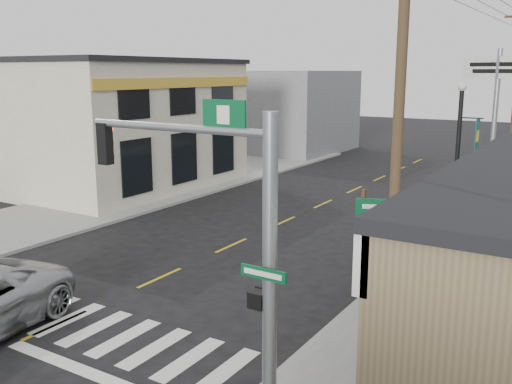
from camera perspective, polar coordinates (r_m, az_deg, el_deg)
The scene contains 15 objects.
ground at distance 15.79m, azimuth -19.40°, elevation -12.45°, with size 140.00×140.00×0.00m, color black.
sidewalk_left at distance 30.56m, azimuth -11.22°, elevation -0.13°, with size 6.00×38.00×0.13m, color gray.
center_line at distance 21.32m, azimuth -2.47°, elevation -5.35°, with size 0.12×56.00×0.01m, color gold.
crosswalk at distance 16.02m, azimuth -18.27°, elevation -12.00°, with size 11.00×2.20×0.01m, color silver.
left_building at distance 33.58m, azimuth -15.33°, elevation 6.51°, with size 12.00×12.00×6.80m, color beige.
bldg_distant_left at distance 46.69m, azimuth 2.90°, elevation 8.09°, with size 9.00×10.00×6.40m, color gray.
traffic_signal_pole at distance 10.03m, azimuth -1.98°, elevation -4.17°, with size 4.54×0.37×5.75m.
guide_sign at distance 16.78m, azimuth 12.69°, elevation -3.40°, with size 1.64×0.14×2.87m.
fire_hydrant at distance 17.28m, azimuth 13.28°, elevation -8.09°, with size 0.22×0.22×0.71m.
ped_crossing_sign at distance 18.62m, azimuth 18.32°, elevation -1.89°, with size 1.12×0.08×2.87m.
lamp_post at distance 20.91m, azimuth 19.65°, elevation 3.52°, with size 0.76×0.60×5.86m.
dance_center_sign at distance 25.91m, azimuth 22.94°, elevation 9.11°, with size 3.36×0.21×7.14m.
bare_tree at distance 13.25m, azimuth 16.06°, elevation -1.26°, with size 2.09×2.09×4.18m.
shrub_front at distance 15.15m, azimuth 15.51°, elevation -10.67°, with size 1.33×1.33×0.99m, color #1B3416.
utility_pole_near at distance 12.21m, azimuth 13.85°, elevation 3.07°, with size 1.49×0.22×8.59m.
Camera 1 is at (11.47, -8.81, 6.35)m, focal length 40.00 mm.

